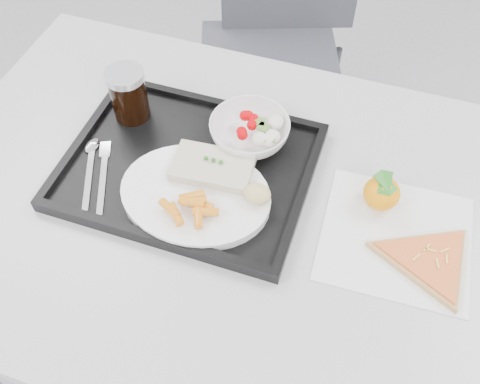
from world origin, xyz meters
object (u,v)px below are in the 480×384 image
at_px(tray, 189,168).
at_px(pizza_slice, 429,261).
at_px(chair, 278,28).
at_px(tangerine, 382,193).
at_px(dinner_plate, 195,195).
at_px(salad_bowl, 250,131).
at_px(cola_glass, 128,94).
at_px(table, 242,224).

xyz_separation_m(tray, pizza_slice, (0.45, -0.06, 0.00)).
distance_m(chair, tangerine, 0.86).
height_order(chair, dinner_plate, chair).
bearing_deg(salad_bowl, tangerine, -13.34).
xyz_separation_m(cola_glass, tangerine, (0.51, -0.05, -0.04)).
bearing_deg(chair, cola_glass, -100.29).
bearing_deg(pizza_slice, tray, 172.57).
distance_m(dinner_plate, salad_bowl, 0.17).
distance_m(table, pizza_slice, 0.34).
xyz_separation_m(dinner_plate, pizza_slice, (0.41, 0.01, -0.01)).
xyz_separation_m(tray, dinner_plate, (0.04, -0.07, 0.02)).
bearing_deg(cola_glass, chair, 79.71).
relative_size(dinner_plate, salad_bowl, 1.78).
relative_size(dinner_plate, cola_glass, 2.50).
height_order(table, tangerine, tangerine).
bearing_deg(salad_bowl, pizza_slice, -23.32).
distance_m(table, salad_bowl, 0.18).
height_order(table, tray, tray).
xyz_separation_m(chair, cola_glass, (-0.12, -0.67, 0.28)).
xyz_separation_m(dinner_plate, salad_bowl, (0.05, 0.16, 0.01)).
bearing_deg(salad_bowl, dinner_plate, -106.18).
bearing_deg(dinner_plate, chair, 95.14).
bearing_deg(tray, chair, 92.57).
bearing_deg(table, salad_bowl, 102.78).
bearing_deg(table, dinner_plate, -163.10).
distance_m(dinner_plate, tangerine, 0.33).
height_order(cola_glass, pizza_slice, cola_glass).
height_order(dinner_plate, tangerine, tangerine).
bearing_deg(table, cola_glass, 154.85).
distance_m(table, dinner_plate, 0.12).
distance_m(tangerine, pizza_slice, 0.14).
distance_m(cola_glass, pizza_slice, 0.62).
bearing_deg(pizza_slice, chair, 120.52).
relative_size(tray, tangerine, 5.43).
distance_m(chair, tray, 0.79).
height_order(dinner_plate, pizza_slice, dinner_plate).
height_order(dinner_plate, cola_glass, cola_glass).
distance_m(dinner_plate, pizza_slice, 0.41).
bearing_deg(salad_bowl, chair, 100.38).
xyz_separation_m(table, dinner_plate, (-0.08, -0.02, 0.09)).
xyz_separation_m(table, tray, (-0.12, 0.04, 0.08)).
relative_size(chair, salad_bowl, 6.11).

